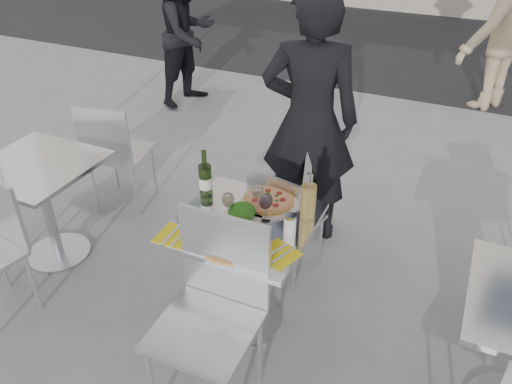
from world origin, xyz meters
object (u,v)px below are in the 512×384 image
at_px(main_table, 245,252).
at_px(napkin_right, 278,254).
at_px(wineglass_red_b, 265,203).
at_px(wineglass_white_a, 228,201).
at_px(pedestrian_b, 503,24).
at_px(carafe, 308,202).
at_px(sugar_shaker, 290,224).
at_px(side_table_left, 42,191).
at_px(salad_plate, 242,213).
at_px(pedestrian_a, 188,34).
at_px(wineglass_red_a, 266,202).
at_px(side_chair_lfar, 113,149).
at_px(chair_far, 281,216).
at_px(pizza_near, 234,241).
at_px(woman_diner, 310,121).
at_px(wine_bottle, 205,179).
at_px(wineglass_white_b, 257,192).
at_px(chair_near, 214,300).
at_px(pizza_far, 269,201).

height_order(main_table, napkin_right, napkin_right).
bearing_deg(wineglass_red_b, wineglass_white_a, -161.24).
bearing_deg(pedestrian_b, carafe, 20.49).
bearing_deg(sugar_shaker, side_table_left, -179.50).
relative_size(salad_plate, sugar_shaker, 2.06).
bearing_deg(sugar_shaker, wineglass_red_b, 163.88).
relative_size(salad_plate, carafe, 0.76).
height_order(pedestrian_a, wineglass_red_a, pedestrian_a).
distance_m(side_chair_lfar, napkin_right, 1.93).
height_order(pedestrian_a, napkin_right, pedestrian_a).
height_order(chair_far, pizza_near, chair_far).
height_order(woman_diner, pizza_near, woman_diner).
height_order(wine_bottle, wineglass_white_b, wine_bottle).
xyz_separation_m(main_table, wineglass_red_a, (0.10, 0.07, 0.32)).
bearing_deg(wineglass_white_a, wineglass_white_b, 53.49).
distance_m(pizza_near, wineglass_red_a, 0.29).
distance_m(chair_far, wineglass_white_b, 0.49).
distance_m(chair_near, wineglass_red_a, 0.59).
relative_size(wineglass_white_b, napkin_right, 0.68).
xyz_separation_m(pedestrian_b, wineglass_red_a, (-0.99, -4.13, -0.08)).
bearing_deg(chair_far, wineglass_white_a, 87.01).
bearing_deg(wineglass_white_a, pizza_far, 56.54).
bearing_deg(wineglass_white_a, side_chair_lfar, 153.25).
height_order(pedestrian_b, wineglass_white_a, pedestrian_b).
bearing_deg(side_chair_lfar, side_table_left, 74.53).
bearing_deg(napkin_right, wineglass_red_a, 145.50).
height_order(pizza_near, pizza_far, pizza_far).
bearing_deg(chair_far, salad_plate, 94.85).
bearing_deg(main_table, chair_near, -82.44).
xyz_separation_m(side_table_left, wineglass_red_a, (1.60, 0.07, 0.32)).
bearing_deg(pizza_far, wine_bottle, -167.38).
xyz_separation_m(side_chair_lfar, wineglass_white_a, (1.35, -0.68, 0.31)).
distance_m(pedestrian_a, wineglass_red_a, 3.58).
distance_m(side_table_left, pizza_near, 1.56).
distance_m(wineglass_white_a, wineglass_red_a, 0.20).
height_order(chair_near, wine_bottle, wine_bottle).
distance_m(wine_bottle, napkin_right, 0.67).
xyz_separation_m(chair_far, wineglass_white_a, (-0.13, -0.47, 0.37)).
relative_size(pizza_near, wineglass_red_a, 2.25).
bearing_deg(wine_bottle, wineglass_red_a, -8.35).
distance_m(sugar_shaker, wineglass_white_a, 0.35).
distance_m(chair_near, pizza_near, 0.31).
xyz_separation_m(wineglass_white_a, napkin_right, (0.36, -0.17, -0.11)).
distance_m(salad_plate, wineglass_red_b, 0.15).
bearing_deg(wineglass_red_b, pedestrian_a, 127.86).
distance_m(main_table, pizza_near, 0.29).
height_order(main_table, wineglass_white_b, wineglass_white_b).
xyz_separation_m(side_table_left, chair_far, (1.53, 0.47, -0.05)).
xyz_separation_m(pedestrian_b, pizza_near, (-1.05, -4.39, -0.18)).
height_order(chair_near, wineglass_red_b, chair_near).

